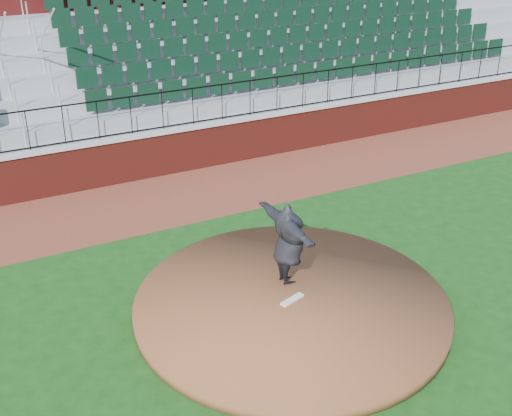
{
  "coord_description": "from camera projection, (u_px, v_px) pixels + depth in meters",
  "views": [
    {
      "loc": [
        -5.41,
        -9.08,
        7.12
      ],
      "look_at": [
        0.0,
        1.5,
        1.3
      ],
      "focal_mm": 45.7,
      "sensor_mm": 36.0,
      "label": 1
    }
  ],
  "objects": [
    {
      "name": "ground",
      "position": [
        291.0,
        298.0,
        12.61
      ],
      "size": [
        90.0,
        90.0,
        0.0
      ],
      "primitive_type": "plane",
      "color": "#134112",
      "rests_on": "ground"
    },
    {
      "name": "warning_track",
      "position": [
        188.0,
        194.0,
        16.92
      ],
      "size": [
        34.0,
        3.2,
        0.01
      ],
      "primitive_type": "cube",
      "color": "brown",
      "rests_on": "ground"
    },
    {
      "name": "field_wall",
      "position": [
        165.0,
        153.0,
        17.94
      ],
      "size": [
        34.0,
        0.35,
        1.2
      ],
      "primitive_type": "cube",
      "color": "maroon",
      "rests_on": "ground"
    },
    {
      "name": "wall_cap",
      "position": [
        164.0,
        130.0,
        17.66
      ],
      "size": [
        34.0,
        0.45,
        0.1
      ],
      "primitive_type": "cube",
      "color": "#B7B7B7",
      "rests_on": "field_wall"
    },
    {
      "name": "wall_railing",
      "position": [
        163.0,
        111.0,
        17.41
      ],
      "size": [
        34.0,
        0.05,
        1.0
      ],
      "primitive_type": null,
      "color": "black",
      "rests_on": "wall_cap"
    },
    {
      "name": "seating_stands",
      "position": [
        130.0,
        70.0,
        19.37
      ],
      "size": [
        34.0,
        5.1,
        4.6
      ],
      "primitive_type": null,
      "color": "gray",
      "rests_on": "ground"
    },
    {
      "name": "concourse_wall",
      "position": [
        104.0,
        37.0,
        21.41
      ],
      "size": [
        34.0,
        0.5,
        5.5
      ],
      "primitive_type": "cube",
      "color": "maroon",
      "rests_on": "ground"
    },
    {
      "name": "pitchers_mound",
      "position": [
        291.0,
        305.0,
        12.21
      ],
      "size": [
        5.88,
        5.88,
        0.25
      ],
      "primitive_type": "cylinder",
      "color": "brown",
      "rests_on": "ground"
    },
    {
      "name": "pitching_rubber",
      "position": [
        292.0,
        299.0,
        12.11
      ],
      "size": [
        0.54,
        0.29,
        0.03
      ],
      "primitive_type": "cube",
      "rotation": [
        0.0,
        0.0,
        0.32
      ],
      "color": "white",
      "rests_on": "pitchers_mound"
    },
    {
      "name": "pitcher",
      "position": [
        288.0,
        244.0,
        12.34
      ],
      "size": [
        0.61,
        2.07,
        1.67
      ],
      "primitive_type": "imported",
      "rotation": [
        0.0,
        0.0,
        1.55
      ],
      "color": "black",
      "rests_on": "pitchers_mound"
    }
  ]
}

